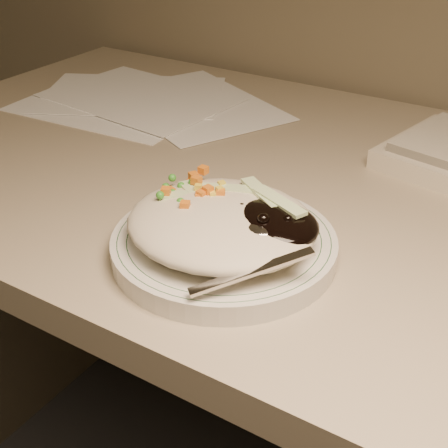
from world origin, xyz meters
The scene contains 5 objects.
desk centered at (0.00, 1.38, 0.54)m, with size 1.40×0.70×0.74m.
plate centered at (-0.05, 1.18, 0.75)m, with size 0.23×0.23×0.02m, color silver.
plate_rim centered at (-0.05, 1.18, 0.76)m, with size 0.22×0.22×0.00m.
meal centered at (-0.04, 1.18, 0.78)m, with size 0.21×0.19×0.05m.
papers centered at (-0.41, 1.50, 0.74)m, with size 0.47×0.35×0.00m.
Camera 1 is at (0.24, 0.73, 1.09)m, focal length 50.00 mm.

